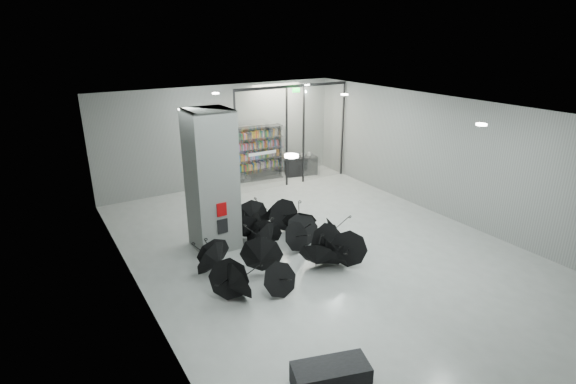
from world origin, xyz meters
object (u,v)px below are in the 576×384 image
column (212,181)px  bench (331,375)px  bookshelf (258,153)px  umbrella_cluster (278,246)px  shop_counter (301,166)px

column → bench: (-0.40, -6.16, -1.78)m
column → bench: column is taller
column → bookshelf: 6.25m
bench → bookshelf: (4.37, 10.91, 0.92)m
column → umbrella_cluster: column is taller
bench → shop_counter: 12.21m
umbrella_cluster → shop_counter: bearing=51.9°
column → shop_counter: column is taller
shop_counter → umbrella_cluster: size_ratio=0.26×
bench → shop_counter: size_ratio=1.01×
shop_counter → column: bearing=-129.8°
bench → shop_counter: (6.24, 10.49, 0.19)m
bench → bookshelf: size_ratio=0.60×
bookshelf → bench: bearing=-103.4°
umbrella_cluster → bench: bearing=-109.5°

